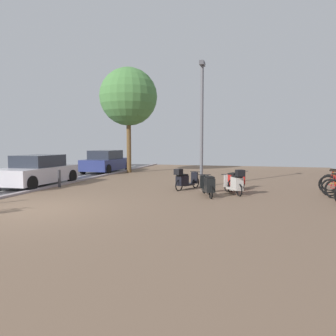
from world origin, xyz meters
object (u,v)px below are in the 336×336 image
scooter_near (235,181)px  scooter_extra (185,180)px  parked_car_far (106,162)px  street_tree (128,97)px  parked_car_near (37,171)px  bollard_far (59,179)px  lamp_post (202,118)px  scooter_far (208,185)px  scooter_mid (235,183)px

scooter_near → scooter_extra: scooter_extra is taller
parked_car_far → street_tree: 4.56m
scooter_extra → parked_car_far: 9.66m
parked_car_near → street_tree: (1.62, 7.20, 4.28)m
street_tree → parked_car_far: bearing=179.1°
scooter_extra → bollard_far: (-5.50, -0.71, -0.03)m
parked_car_far → scooter_extra: bearing=-44.7°
scooter_extra → lamp_post: (0.53, 1.09, 2.65)m
parked_car_near → bollard_far: 1.39m
scooter_far → parked_car_near: size_ratio=0.42×
lamp_post → street_tree: size_ratio=0.80×
parked_car_far → lamp_post: (7.39, -5.70, 2.38)m
scooter_near → street_tree: bearing=138.1°
scooter_mid → scooter_extra: 2.25m
scooter_near → scooter_extra: size_ratio=1.06×
bollard_far → scooter_extra: bearing=7.4°
lamp_post → bollard_far: (-6.02, -1.81, -2.68)m
street_tree → parked_car_near: bearing=-102.7°
parked_car_near → lamp_post: bearing=11.7°
scooter_far → parked_car_near: parked_car_near is taller
scooter_near → parked_car_far: size_ratio=0.39×
street_tree → scooter_mid: bearing=-45.7°
parked_car_far → street_tree: size_ratio=0.62×
scooter_mid → parked_car_near: 8.97m
parked_car_near → scooter_extra: bearing=3.6°
scooter_far → parked_car_near: (-8.03, 1.03, 0.25)m
street_tree → bollard_far: street_tree is taller
scooter_near → parked_car_near: (-8.89, -0.68, 0.25)m
scooter_near → scooter_far: bearing=-116.8°
bollard_far → parked_car_near: bearing=168.0°
street_tree → scooter_near: bearing=-41.9°
scooter_extra → lamp_post: lamp_post is taller
scooter_mid → scooter_extra: (-2.12, 0.76, -0.03)m
parked_car_near → street_tree: bearing=77.3°
bollard_far → parked_car_far: bearing=100.3°
parked_car_near → lamp_post: 7.89m
scooter_mid → bollard_far: size_ratio=1.93×
scooter_extra → street_tree: 9.67m
parked_car_near → bollard_far: parked_car_near is taller
street_tree → bollard_far: 8.76m
scooter_mid → lamp_post: lamp_post is taller
scooter_far → street_tree: bearing=127.9°
scooter_extra → parked_car_near: 6.85m
scooter_mid → lamp_post: bearing=130.8°
scooter_extra → bollard_far: size_ratio=2.02×
scooter_near → street_tree: street_tree is taller
scooter_mid → parked_car_far: 11.74m
parked_car_far → street_tree: (1.65, -0.02, 4.25)m
scooter_near → street_tree: (-7.27, 6.52, 4.54)m
scooter_near → scooter_far: size_ratio=0.98×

